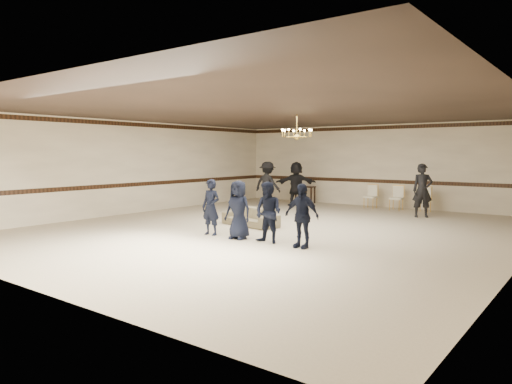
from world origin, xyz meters
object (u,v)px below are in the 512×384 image
chandelier (297,126)px  settee (250,217)px  adult_mid (296,184)px  adult_right (422,190)px  boy_c (268,213)px  boy_d (302,216)px  banquet_chair_mid (396,198)px  boy_a (211,207)px  adult_left (267,184)px  banquet_chair_right (424,200)px  console_table (305,194)px  boy_b (238,210)px  banquet_chair_left (370,197)px

chandelier → settee: chandelier is taller
adult_mid → adult_right: size_ratio=1.00×
boy_c → boy_d: same height
boy_d → banquet_chair_mid: size_ratio=1.60×
boy_a → boy_d: size_ratio=1.00×
adult_left → banquet_chair_right: size_ratio=1.96×
adult_right → console_table: 5.59m
console_table → settee: bearing=-70.7°
boy_a → banquet_chair_mid: 8.18m
chandelier → boy_c: 3.63m
boy_a → adult_left: size_ratio=0.82×
boy_a → boy_d: same height
chandelier → boy_a: size_ratio=0.66×
chandelier → adult_left: bearing=135.2°
boy_c → console_table: boy_c is taller
boy_c → banquet_chair_mid: boy_c is taller
boy_c → boy_d: bearing=2.2°
boy_b → settee: boy_b is taller
adult_mid → banquet_chair_left: adult_mid is taller
settee → chandelier: bearing=54.8°
boy_c → banquet_chair_right: (1.06, 7.96, -0.27)m
adult_mid → adult_right: bearing=137.0°
banquet_chair_left → banquet_chair_right: bearing=1.8°
boy_b → console_table: bearing=105.6°
adult_right → console_table: size_ratio=2.07×
adult_left → adult_mid: 1.14m
banquet_chair_left → banquet_chair_mid: size_ratio=1.00×
chandelier → boy_b: size_ratio=0.66×
chandelier → boy_a: chandelier is taller
boy_d → adult_mid: bearing=123.0°
boy_b → settee: (-1.03, 1.81, -0.45)m
boy_b → console_table: (-3.04, 8.16, -0.36)m
adult_left → banquet_chair_left: adult_left is taller
banquet_chair_left → console_table: (-3.00, 0.20, -0.09)m
adult_left → banquet_chair_mid: (4.64, 1.62, -0.43)m
banquet_chair_left → boy_c: bearing=-81.5°
adult_mid → adult_right: 5.12m
boy_b → banquet_chair_right: bearing=71.4°
adult_left → banquet_chair_mid: size_ratio=1.96×
adult_left → adult_mid: same height
boy_a → adult_left: 6.93m
settee → banquet_chair_left: banquet_chair_left is taller
boy_b → boy_d: same height
banquet_chair_left → settee: bearing=-97.4°
banquet_chair_left → banquet_chair_mid: (1.00, 0.00, 0.00)m
settee → adult_left: size_ratio=1.02×
boy_d → banquet_chair_left: (-1.84, 7.96, -0.27)m
boy_c → console_table: 9.07m
console_table → banquet_chair_left: bearing=-2.1°
boy_c → boy_d: size_ratio=1.00×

